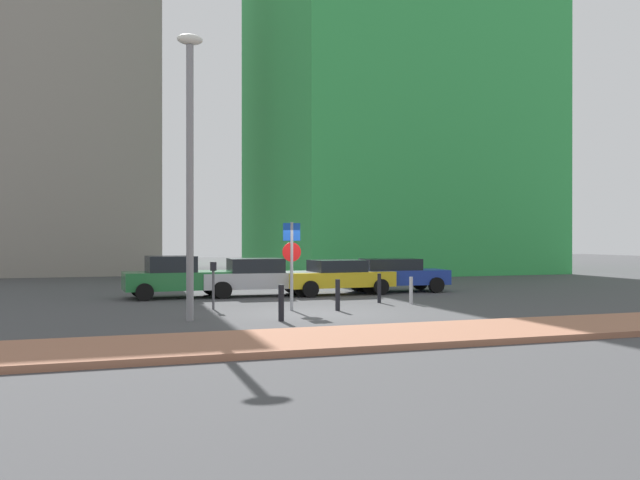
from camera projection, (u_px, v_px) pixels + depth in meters
The scene contains 15 objects.
ground_plane at pixel (318, 313), 20.31m from camera, with size 120.00×120.00×0.00m, color #424244.
sidewalk_brick at pixel (396, 336), 15.14m from camera, with size 40.00×3.09×0.14m, color #9E664C.
parked_car_green at pixel (177, 277), 25.53m from camera, with size 4.15×2.17×1.58m.
parked_car_silver at pixel (258, 277), 26.40m from camera, with size 4.56×2.23×1.46m.
parked_car_yellow at pixel (337, 276), 27.05m from camera, with size 4.49×2.18×1.38m.
parked_car_blue at pixel (395, 274), 28.34m from camera, with size 4.35×2.22×1.39m.
parking_sign_post at pixel (292, 255), 21.09m from camera, with size 0.60×0.10×2.75m.
parking_meter at pixel (213, 279), 21.39m from camera, with size 0.18×0.14×1.50m.
street_lamp at pixel (190, 154), 18.43m from camera, with size 0.70×0.36×7.81m.
traffic_bollard_near at pixel (338, 295), 21.02m from camera, with size 0.15×0.15×0.98m, color black.
traffic_bollard_mid at pixel (411, 290), 23.21m from camera, with size 0.12×0.12×0.92m, color #B7B7BC.
traffic_bollard_far at pixel (379, 288), 23.59m from camera, with size 0.13×0.13×1.02m, color black.
traffic_bollard_edge at pixel (281, 303), 18.36m from camera, with size 0.16×0.16×0.99m, color black.
building_colorful_midrise at pixel (388, 87), 47.91m from camera, with size 17.14×17.80×25.89m, color green.
building_under_construction at pixel (51, 89), 43.47m from camera, with size 12.97×10.48×23.63m, color gray.
Camera 1 is at (-6.48, -19.24, 2.25)m, focal length 38.05 mm.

